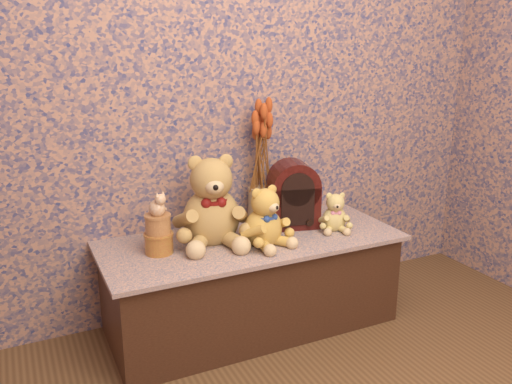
# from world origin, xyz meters

# --- Properties ---
(display_shelf) EXTENTS (1.40, 0.59, 0.45)m
(display_shelf) POSITION_xyz_m (0.00, 1.21, 0.23)
(display_shelf) COLOR #364A70
(display_shelf) RESTS_ON ground
(teddy_large) EXTENTS (0.42, 0.48, 0.44)m
(teddy_large) POSITION_xyz_m (-0.18, 1.27, 0.67)
(teddy_large) COLOR #9C6C3C
(teddy_large) RESTS_ON display_shelf
(teddy_medium) EXTENTS (0.30, 0.33, 0.29)m
(teddy_medium) POSITION_xyz_m (0.02, 1.13, 0.60)
(teddy_medium) COLOR #B58233
(teddy_medium) RESTS_ON display_shelf
(teddy_small) EXTENTS (0.22, 0.24, 0.20)m
(teddy_small) POSITION_xyz_m (0.42, 1.15, 0.55)
(teddy_small) COLOR #D1B963
(teddy_small) RESTS_ON display_shelf
(cathedral_radio) EXTENTS (0.28, 0.23, 0.33)m
(cathedral_radio) POSITION_xyz_m (0.26, 1.29, 0.62)
(cathedral_radio) COLOR #330B09
(cathedral_radio) RESTS_ON display_shelf
(ceramic_vase) EXTENTS (0.12, 0.12, 0.18)m
(ceramic_vase) POSITION_xyz_m (0.13, 1.41, 0.54)
(ceramic_vase) COLOR tan
(ceramic_vase) RESTS_ON display_shelf
(dried_stalks) EXTENTS (0.25, 0.25, 0.40)m
(dried_stalks) POSITION_xyz_m (0.13, 1.41, 0.84)
(dried_stalks) COLOR #B9481D
(dried_stalks) RESTS_ON ceramic_vase
(biscuit_tin_lower) EXTENTS (0.14, 0.14, 0.09)m
(biscuit_tin_lower) POSITION_xyz_m (-0.44, 1.23, 0.50)
(biscuit_tin_lower) COLOR gold
(biscuit_tin_lower) RESTS_ON display_shelf
(biscuit_tin_upper) EXTENTS (0.12, 0.12, 0.08)m
(biscuit_tin_upper) POSITION_xyz_m (-0.44, 1.23, 0.58)
(biscuit_tin_upper) COLOR tan
(biscuit_tin_upper) RESTS_ON biscuit_tin_lower
(cat_figurine) EXTENTS (0.11, 0.11, 0.11)m
(cat_figurine) POSITION_xyz_m (-0.44, 1.23, 0.68)
(cat_figurine) COLOR silver
(cat_figurine) RESTS_ON biscuit_tin_upper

